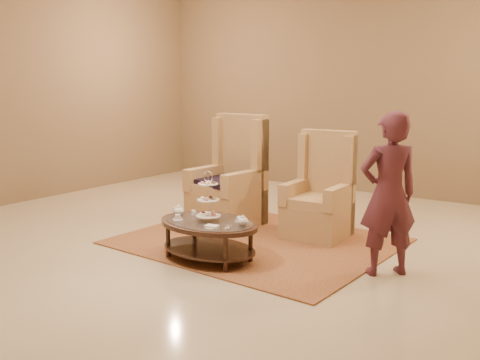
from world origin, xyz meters
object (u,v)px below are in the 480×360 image
Objects in this scene: armchair_right at (320,202)px; tea_table at (209,228)px; person at (388,194)px; armchair_left at (231,188)px.

tea_table is at bearing -111.68° from armchair_right.
armchair_right reaches higher than tea_table.
tea_table is 1.80m from person.
armchair_left reaches higher than tea_table.
armchair_left is at bearing 119.51° from tea_table.
armchair_left is 1.20m from armchair_right.
armchair_right is (1.19, 0.17, -0.06)m from armchair_left.
armchair_left reaches higher than armchair_right.
armchair_left is at bearing -173.96° from armchair_right.
armchair_right is (0.53, 1.46, 0.08)m from tea_table.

